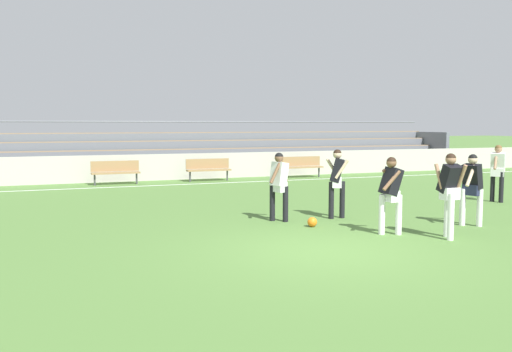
{
  "coord_description": "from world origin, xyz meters",
  "views": [
    {
      "loc": [
        -4.82,
        -8.86,
        2.3
      ],
      "look_at": [
        0.33,
        4.47,
        0.97
      ],
      "focal_mm": 39.26,
      "sensor_mm": 36.0,
      "label": 1
    }
  ],
  "objects_px": {
    "player_dark_deep_cover": "(337,177)",
    "bench_near_wall_gap": "(208,168)",
    "bleacher_stand": "(197,151)",
    "bench_far_left": "(302,165)",
    "player_dark_wide_left": "(391,189)",
    "bench_far_right": "(115,170)",
    "soccer_ball": "(312,222)",
    "player_white_dropping_back": "(498,168)",
    "player_white_trailing_run": "(279,181)",
    "player_dark_on_ball": "(472,184)",
    "player_dark_pressing_high": "(450,188)"
  },
  "relations": [
    {
      "from": "player_dark_deep_cover",
      "to": "player_white_dropping_back",
      "type": "bearing_deg",
      "value": 8.01
    },
    {
      "from": "bench_near_wall_gap",
      "to": "bench_far_left",
      "type": "relative_size",
      "value": 1.0
    },
    {
      "from": "bench_near_wall_gap",
      "to": "player_white_trailing_run",
      "type": "relative_size",
      "value": 1.1
    },
    {
      "from": "player_dark_pressing_high",
      "to": "bench_near_wall_gap",
      "type": "bearing_deg",
      "value": 95.82
    },
    {
      "from": "bench_far_left",
      "to": "player_white_dropping_back",
      "type": "bearing_deg",
      "value": -77.24
    },
    {
      "from": "bench_far_right",
      "to": "player_dark_on_ball",
      "type": "xyz_separation_m",
      "value": [
        6.39,
        -11.79,
        0.42
      ]
    },
    {
      "from": "bench_far_left",
      "to": "player_white_trailing_run",
      "type": "bearing_deg",
      "value": -118.69
    },
    {
      "from": "bleacher_stand",
      "to": "bench_far_left",
      "type": "distance_m",
      "value": 5.2
    },
    {
      "from": "bleacher_stand",
      "to": "bench_near_wall_gap",
      "type": "height_order",
      "value": "bleacher_stand"
    },
    {
      "from": "player_white_dropping_back",
      "to": "soccer_ball",
      "type": "height_order",
      "value": "player_white_dropping_back"
    },
    {
      "from": "player_white_trailing_run",
      "to": "player_dark_on_ball",
      "type": "height_order",
      "value": "player_white_trailing_run"
    },
    {
      "from": "bleacher_stand",
      "to": "player_dark_deep_cover",
      "type": "height_order",
      "value": "bleacher_stand"
    },
    {
      "from": "player_dark_on_ball",
      "to": "player_dark_wide_left",
      "type": "bearing_deg",
      "value": -175.42
    },
    {
      "from": "bench_far_left",
      "to": "soccer_ball",
      "type": "relative_size",
      "value": 8.18
    },
    {
      "from": "player_dark_deep_cover",
      "to": "bleacher_stand",
      "type": "bearing_deg",
      "value": 89.36
    },
    {
      "from": "player_dark_deep_cover",
      "to": "player_dark_wide_left",
      "type": "bearing_deg",
      "value": -88.94
    },
    {
      "from": "bench_far_right",
      "to": "soccer_ball",
      "type": "distance_m",
      "value": 11.03
    },
    {
      "from": "bench_far_left",
      "to": "player_dark_wide_left",
      "type": "relative_size",
      "value": 1.11
    },
    {
      "from": "bleacher_stand",
      "to": "player_dark_wide_left",
      "type": "distance_m",
      "value": 15.64
    },
    {
      "from": "bench_far_right",
      "to": "player_dark_pressing_high",
      "type": "xyz_separation_m",
      "value": [
        4.97,
        -12.74,
        0.48
      ]
    },
    {
      "from": "player_white_trailing_run",
      "to": "bleacher_stand",
      "type": "bearing_deg",
      "value": 83.01
    },
    {
      "from": "bench_far_right",
      "to": "bench_far_left",
      "type": "bearing_deg",
      "value": 0.0
    },
    {
      "from": "player_dark_wide_left",
      "to": "player_dark_pressing_high",
      "type": "distance_m",
      "value": 1.16
    },
    {
      "from": "player_dark_wide_left",
      "to": "player_white_trailing_run",
      "type": "bearing_deg",
      "value": 123.39
    },
    {
      "from": "player_dark_wide_left",
      "to": "player_dark_on_ball",
      "type": "xyz_separation_m",
      "value": [
        2.29,
        0.18,
        0.0
      ]
    },
    {
      "from": "bleacher_stand",
      "to": "player_white_dropping_back",
      "type": "distance_m",
      "value": 13.86
    },
    {
      "from": "player_white_trailing_run",
      "to": "player_dark_pressing_high",
      "type": "bearing_deg",
      "value": -52.22
    },
    {
      "from": "bleacher_stand",
      "to": "bench_near_wall_gap",
      "type": "xyz_separation_m",
      "value": [
        -0.55,
        -3.66,
        -0.49
      ]
    },
    {
      "from": "bleacher_stand",
      "to": "player_white_trailing_run",
      "type": "height_order",
      "value": "bleacher_stand"
    },
    {
      "from": "bench_far_left",
      "to": "player_white_trailing_run",
      "type": "distance_m",
      "value": 11.02
    },
    {
      "from": "player_white_dropping_back",
      "to": "player_dark_pressing_high",
      "type": "bearing_deg",
      "value": -142.61
    },
    {
      "from": "player_white_trailing_run",
      "to": "player_white_dropping_back",
      "type": "bearing_deg",
      "value": 5.39
    },
    {
      "from": "bench_near_wall_gap",
      "to": "player_dark_on_ball",
      "type": "xyz_separation_m",
      "value": [
        2.72,
        -11.79,
        0.42
      ]
    },
    {
      "from": "player_dark_wide_left",
      "to": "player_dark_pressing_high",
      "type": "height_order",
      "value": "player_dark_pressing_high"
    },
    {
      "from": "bleacher_stand",
      "to": "bench_far_right",
      "type": "distance_m",
      "value": 5.61
    },
    {
      "from": "bench_far_right",
      "to": "player_white_trailing_run",
      "type": "distance_m",
      "value": 10.01
    },
    {
      "from": "bench_far_left",
      "to": "player_white_trailing_run",
      "type": "xyz_separation_m",
      "value": [
        -5.29,
        -9.66,
        0.42
      ]
    },
    {
      "from": "player_dark_on_ball",
      "to": "bench_far_left",
      "type": "bearing_deg",
      "value": 82.85
    },
    {
      "from": "bench_near_wall_gap",
      "to": "player_dark_on_ball",
      "type": "relative_size",
      "value": 1.11
    },
    {
      "from": "player_dark_deep_cover",
      "to": "player_white_dropping_back",
      "type": "xyz_separation_m",
      "value": [
        5.84,
        0.82,
        -0.0
      ]
    },
    {
      "from": "bleacher_stand",
      "to": "bench_near_wall_gap",
      "type": "distance_m",
      "value": 3.74
    },
    {
      "from": "bench_far_right",
      "to": "soccer_ball",
      "type": "height_order",
      "value": "bench_far_right"
    },
    {
      "from": "player_dark_deep_cover",
      "to": "bench_near_wall_gap",
      "type": "bearing_deg",
      "value": 92.31
    },
    {
      "from": "bench_far_right",
      "to": "bench_far_left",
      "type": "distance_m",
      "value": 7.87
    },
    {
      "from": "player_white_dropping_back",
      "to": "bleacher_stand",
      "type": "bearing_deg",
      "value": 114.23
    },
    {
      "from": "bench_far_left",
      "to": "player_dark_deep_cover",
      "type": "height_order",
      "value": "player_dark_deep_cover"
    },
    {
      "from": "bench_far_right",
      "to": "player_dark_wide_left",
      "type": "height_order",
      "value": "player_dark_wide_left"
    },
    {
      "from": "bench_near_wall_gap",
      "to": "bench_far_right",
      "type": "distance_m",
      "value": 3.67
    },
    {
      "from": "bench_far_right",
      "to": "soccer_ball",
      "type": "relative_size",
      "value": 8.18
    },
    {
      "from": "bleacher_stand",
      "to": "bench_far_right",
      "type": "xyz_separation_m",
      "value": [
        -4.22,
        -3.66,
        -0.49
      ]
    }
  ]
}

